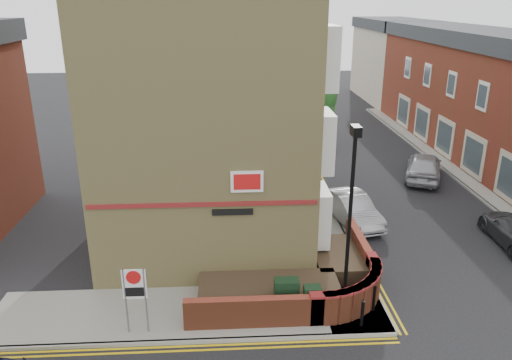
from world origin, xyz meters
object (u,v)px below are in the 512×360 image
object	(u,v)px
utility_cabinet_large	(286,296)
lamppost	(349,223)
zone_sign	(135,289)
silver_car_near	(352,209)

from	to	relation	value
utility_cabinet_large	lamppost	bearing A→B (deg)	-3.01
utility_cabinet_large	zone_sign	xyz separation A→B (m)	(-4.70, -0.80, 0.92)
lamppost	silver_car_near	distance (m)	7.89
utility_cabinet_large	zone_sign	distance (m)	4.86
lamppost	utility_cabinet_large	bearing A→B (deg)	176.99
zone_sign	silver_car_near	size ratio (longest dim) A/B	0.53
zone_sign	silver_car_near	world-z (taller)	zone_sign
zone_sign	utility_cabinet_large	bearing A→B (deg)	9.69
lamppost	silver_car_near	xyz separation A→B (m)	(2.00, 7.15, -2.66)
lamppost	silver_car_near	world-z (taller)	lamppost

